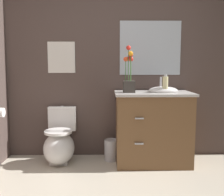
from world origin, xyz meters
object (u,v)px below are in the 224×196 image
Objects in this scene: toilet at (60,144)px; wall_mirror at (150,48)px; vanity_cabinet at (153,127)px; soap_bottle at (165,84)px; trash_bin at (111,150)px; wall_poster at (61,57)px; flower_vase at (129,78)px.

wall_mirror is at bearing 12.92° from toilet.
vanity_cabinet reaches higher than toilet.
soap_bottle is 1.09m from trash_bin.
wall_poster reaches higher than vanity_cabinet.
wall_poster is (-1.29, 0.37, 0.33)m from soap_bottle.
flower_vase is at bearing -4.46° from toilet.
wall_mirror is at bearing 90.51° from vanity_cabinet.
trash_bin is (-0.21, 0.14, -0.94)m from flower_vase.
flower_vase is at bearing -132.10° from wall_mirror.
soap_bottle reaches higher than trash_bin.
toilet reaches higher than trash_bin.
soap_bottle is at bearing -15.33° from trash_bin.
vanity_cabinet is at bearing -1.29° from toilet.
toilet is at bearing -173.86° from trash_bin.
flower_vase is 0.59m from wall_mirror.
toilet is 0.67m from trash_bin.
soap_bottle is at bearing -71.17° from wall_mirror.
vanity_cabinet is 0.69m from flower_vase.
wall_mirror reaches higher than wall_poster.
trash_bin is 1.42m from wall_mirror.
wall_mirror is (-0.00, 0.29, 0.99)m from vanity_cabinet.
wall_poster is 0.51× the size of wall_mirror.
soap_bottle is 0.54× the size of wall_poster.
toilet is 1.70m from wall_mirror.
trash_bin is 1.37m from wall_poster.
vanity_cabinet is 0.62m from trash_bin.
wall_mirror is (1.17, 0.27, 1.21)m from toilet.
wall_poster is (-0.00, 0.27, 1.09)m from toilet.
toilet is at bearing 175.54° from flower_vase.
vanity_cabinet is at bearing 147.61° from soap_bottle.
flower_vase is (0.86, -0.07, 0.83)m from toilet.
trash_bin is at bearing 169.40° from vanity_cabinet.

